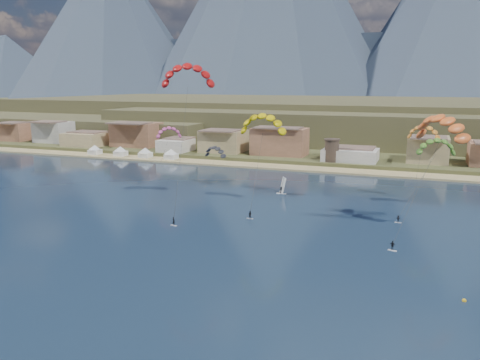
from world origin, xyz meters
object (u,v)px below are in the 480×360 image
object	(u,v)px
watchtower	(332,150)
windsurfer	(282,189)
kitesurfer_yellow	(263,121)
kitesurfer_green	(436,145)
kitesurfer_orange	(442,124)
kitesurfer_red	(188,72)
buoy	(464,301)

from	to	relation	value
watchtower	windsurfer	size ratio (longest dim) A/B	1.80
kitesurfer_yellow	kitesurfer_green	distance (m)	41.90
watchtower	kitesurfer_orange	bearing A→B (deg)	-64.93
watchtower	windsurfer	world-z (taller)	watchtower
kitesurfer_yellow	watchtower	bearing A→B (deg)	85.79
kitesurfer_red	kitesurfer_green	distance (m)	61.87
windsurfer	kitesurfer_green	bearing A→B (deg)	-7.31
windsurfer	buoy	bearing A→B (deg)	-52.58
kitesurfer_orange	kitesurfer_red	bearing A→B (deg)	178.28
kitesurfer_green	watchtower	bearing A→B (deg)	122.49
kitesurfer_orange	windsurfer	xyz separation A→B (m)	(-39.94, 25.67, -21.49)
watchtower	kitesurfer_red	xyz separation A→B (m)	(-21.50, -73.66, 27.14)
kitesurfer_yellow	kitesurfer_orange	xyz separation A→B (m)	(40.17, -8.65, 1.17)
kitesurfer_orange	kitesurfer_green	xyz separation A→B (m)	(-0.38, 20.59, -6.58)
kitesurfer_yellow	kitesurfer_green	size ratio (longest dim) A/B	1.18
kitesurfer_orange	windsurfer	size ratio (longest dim) A/B	5.78
kitesurfer_yellow	kitesurfer_red	bearing A→B (deg)	-157.26
kitesurfer_yellow	buoy	world-z (taller)	kitesurfer_yellow
kitesurfer_orange	windsurfer	world-z (taller)	kitesurfer_orange
kitesurfer_green	kitesurfer_yellow	bearing A→B (deg)	-163.30
windsurfer	kitesurfer_yellow	bearing A→B (deg)	-90.79
kitesurfer_orange	buoy	world-z (taller)	kitesurfer_orange
windsurfer	kitesurfer_orange	bearing A→B (deg)	-32.73
kitesurfer_yellow	windsurfer	bearing A→B (deg)	89.21
buoy	kitesurfer_green	bearing A→B (deg)	94.91
watchtower	kitesurfer_red	size ratio (longest dim) A/B	0.23
watchtower	kitesurfer_orange	world-z (taller)	kitesurfer_orange
kitesurfer_red	kitesurfer_yellow	xyz separation A→B (m)	(16.59, 6.95, -11.67)
kitesurfer_red	kitesurfer_yellow	bearing A→B (deg)	22.74
buoy	windsurfer	bearing A→B (deg)	127.42
watchtower	buoy	distance (m)	114.47
kitesurfer_yellow	kitesurfer_orange	bearing A→B (deg)	-12.16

